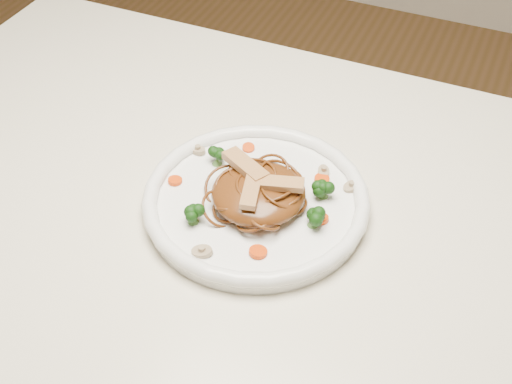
% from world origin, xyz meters
% --- Properties ---
extents(table, '(1.20, 0.80, 0.75)m').
position_xyz_m(table, '(0.00, 0.00, 0.65)').
color(table, beige).
rests_on(table, ground).
extents(plate, '(0.36, 0.36, 0.02)m').
position_xyz_m(plate, '(0.02, 0.01, 0.76)').
color(plate, white).
rests_on(plate, table).
extents(noodle_mound, '(0.13, 0.13, 0.04)m').
position_xyz_m(noodle_mound, '(0.02, 0.01, 0.78)').
color(noodle_mound, '#5A2B11').
rests_on(noodle_mound, plate).
extents(chicken_a, '(0.07, 0.04, 0.01)m').
position_xyz_m(chicken_a, '(0.05, 0.01, 0.81)').
color(chicken_a, tan).
rests_on(chicken_a, noodle_mound).
extents(chicken_b, '(0.07, 0.05, 0.01)m').
position_xyz_m(chicken_b, '(-0.00, 0.03, 0.81)').
color(chicken_b, tan).
rests_on(chicken_b, noodle_mound).
extents(chicken_c, '(0.03, 0.06, 0.01)m').
position_xyz_m(chicken_c, '(0.02, -0.01, 0.81)').
color(chicken_c, tan).
rests_on(chicken_c, noodle_mound).
extents(broccoli_0, '(0.03, 0.03, 0.03)m').
position_xyz_m(broccoli_0, '(0.09, 0.05, 0.78)').
color(broccoli_0, '#133C0C').
rests_on(broccoli_0, plate).
extents(broccoli_1, '(0.03, 0.03, 0.03)m').
position_xyz_m(broccoli_1, '(-0.06, 0.06, 0.78)').
color(broccoli_1, '#133C0C').
rests_on(broccoli_1, plate).
extents(broccoli_2, '(0.03, 0.03, 0.03)m').
position_xyz_m(broccoli_2, '(-0.04, -0.06, 0.78)').
color(broccoli_2, '#133C0C').
rests_on(broccoli_2, plate).
extents(broccoli_3, '(0.03, 0.03, 0.03)m').
position_xyz_m(broccoli_3, '(0.10, -0.00, 0.78)').
color(broccoli_3, '#133C0C').
rests_on(broccoli_3, plate).
extents(carrot_0, '(0.03, 0.03, 0.00)m').
position_xyz_m(carrot_0, '(0.08, 0.08, 0.77)').
color(carrot_0, '#E84008').
rests_on(carrot_0, plate).
extents(carrot_1, '(0.02, 0.02, 0.00)m').
position_xyz_m(carrot_1, '(-0.10, 0.00, 0.77)').
color(carrot_1, '#E84008').
rests_on(carrot_1, plate).
extents(carrot_2, '(0.03, 0.03, 0.00)m').
position_xyz_m(carrot_2, '(0.11, 0.01, 0.77)').
color(carrot_2, '#E84008').
rests_on(carrot_2, plate).
extents(carrot_3, '(0.02, 0.02, 0.00)m').
position_xyz_m(carrot_3, '(-0.04, 0.10, 0.77)').
color(carrot_3, '#E84008').
rests_on(carrot_3, plate).
extents(carrot_4, '(0.02, 0.02, 0.00)m').
position_xyz_m(carrot_4, '(0.05, -0.07, 0.77)').
color(carrot_4, '#E84008').
rests_on(carrot_4, plate).
extents(mushroom_0, '(0.03, 0.03, 0.01)m').
position_xyz_m(mushroom_0, '(-0.01, -0.10, 0.77)').
color(mushroom_0, tan).
rests_on(mushroom_0, plate).
extents(mushroom_1, '(0.03, 0.03, 0.01)m').
position_xyz_m(mushroom_1, '(0.12, 0.08, 0.77)').
color(mushroom_1, tan).
rests_on(mushroom_1, plate).
extents(mushroom_2, '(0.03, 0.03, 0.01)m').
position_xyz_m(mushroom_2, '(-0.10, 0.07, 0.77)').
color(mushroom_2, tan).
rests_on(mushroom_2, plate).
extents(mushroom_3, '(0.03, 0.03, 0.01)m').
position_xyz_m(mushroom_3, '(0.08, 0.10, 0.77)').
color(mushroom_3, tan).
rests_on(mushroom_3, plate).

